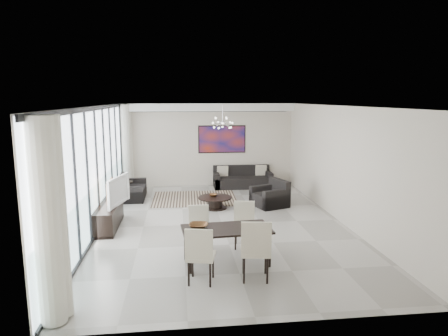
{
  "coord_description": "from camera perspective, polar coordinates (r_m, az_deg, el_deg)",
  "views": [
    {
      "loc": [
        -1.04,
        -9.48,
        3.09
      ],
      "look_at": [
        0.16,
        0.9,
        1.25
      ],
      "focal_mm": 32.0,
      "sensor_mm": 36.0,
      "label": 1
    }
  ],
  "objects": [
    {
      "name": "side_table",
      "position": [
        12.7,
        -13.73,
        -2.67
      ],
      "size": [
        0.4,
        0.4,
        0.55
      ],
      "color": "black",
      "rests_on": "floor"
    },
    {
      "name": "bowl_dining",
      "position": [
        7.54,
        -3.67,
        -8.26
      ],
      "size": [
        0.41,
        0.41,
        0.09
      ],
      "primitive_type": "imported",
      "rotation": [
        0.0,
        0.0,
        -0.16
      ],
      "color": "brown",
      "rests_on": "dining_table"
    },
    {
      "name": "armchair",
      "position": [
        11.64,
        6.67,
        -4.15
      ],
      "size": [
        1.11,
        1.14,
        0.76
      ],
      "color": "black",
      "rests_on": "floor"
    },
    {
      "name": "loveseat",
      "position": [
        12.74,
        -13.21,
        -3.21
      ],
      "size": [
        0.8,
        1.42,
        0.71
      ],
      "color": "black",
      "rests_on": "floor"
    },
    {
      "name": "bowl_coffee",
      "position": [
        11.35,
        -1.56,
        -3.91
      ],
      "size": [
        0.27,
        0.27,
        0.07
      ],
      "primitive_type": "imported",
      "rotation": [
        0.0,
        0.0,
        -0.26
      ],
      "color": "brown",
      "rests_on": "coffee_table"
    },
    {
      "name": "dining_chair_se",
      "position": [
        6.86,
        4.56,
        -11.08
      ],
      "size": [
        0.56,
        0.56,
        1.09
      ],
      "color": "beige",
      "rests_on": "floor"
    },
    {
      "name": "dining_chair_ne",
      "position": [
        8.46,
        2.89,
        -7.55
      ],
      "size": [
        0.51,
        0.51,
        0.95
      ],
      "color": "beige",
      "rests_on": "floor"
    },
    {
      "name": "window_wall",
      "position": [
        9.79,
        -17.18,
        -0.0
      ],
      "size": [
        0.37,
        8.95,
        2.9
      ],
      "color": "white",
      "rests_on": "floor"
    },
    {
      "name": "soffit",
      "position": [
        13.82,
        -2.3,
        8.65
      ],
      "size": [
        5.98,
        0.4,
        0.26
      ],
      "primitive_type": "cube",
      "color": "white",
      "rests_on": "room_shell"
    },
    {
      "name": "dining_table",
      "position": [
        7.57,
        0.35,
        -9.22
      ],
      "size": [
        1.71,
        0.95,
        0.69
      ],
      "color": "black",
      "rests_on": "floor"
    },
    {
      "name": "dining_chair_sw",
      "position": [
        6.76,
        -3.45,
        -11.88
      ],
      "size": [
        0.55,
        0.55,
        1.0
      ],
      "color": "beige",
      "rests_on": "floor"
    },
    {
      "name": "television",
      "position": [
        9.95,
        -15.46,
        -3.12
      ],
      "size": [
        0.46,
        1.19,
        0.69
      ],
      "primitive_type": "imported",
      "rotation": [
        0.0,
        0.0,
        1.31
      ],
      "color": "gray",
      "rests_on": "tv_console"
    },
    {
      "name": "painting",
      "position": [
        14.11,
        -0.29,
        4.13
      ],
      "size": [
        1.68,
        0.04,
        0.98
      ],
      "primitive_type": "cube",
      "color": "#A82E17",
      "rests_on": "room_shell"
    },
    {
      "name": "tv_console",
      "position": [
        10.09,
        -16.24,
        -6.62
      ],
      "size": [
        0.5,
        1.77,
        0.55
      ],
      "primitive_type": "cube",
      "color": "black",
      "rests_on": "floor"
    },
    {
      "name": "chandelier",
      "position": [
        12.08,
        -0.21,
        6.48
      ],
      "size": [
        0.66,
        0.66,
        0.71
      ],
      "color": "silver",
      "rests_on": "room_shell"
    },
    {
      "name": "rug",
      "position": [
        12.47,
        -4.22,
        -4.35
      ],
      "size": [
        2.62,
        2.04,
        0.01
      ],
      "primitive_type": "cube",
      "rotation": [
        0.0,
        0.0,
        -0.02
      ],
      "color": "black",
      "rests_on": "floor"
    },
    {
      "name": "coffee_table",
      "position": [
        11.33,
        -1.29,
        -4.86
      ],
      "size": [
        0.95,
        0.95,
        0.33
      ],
      "color": "black",
      "rests_on": "floor"
    },
    {
      "name": "dining_chair_nw",
      "position": [
        8.3,
        -3.61,
        -8.06
      ],
      "size": [
        0.43,
        0.43,
        0.91
      ],
      "color": "beige",
      "rests_on": "floor"
    },
    {
      "name": "room_shell",
      "position": [
        9.74,
        2.39,
        0.28
      ],
      "size": [
        6.0,
        9.0,
        2.9
      ],
      "color": "#A8A39B",
      "rests_on": "ground"
    },
    {
      "name": "sofa_main",
      "position": [
        14.02,
        2.66,
        -1.72
      ],
      "size": [
        2.01,
        0.82,
        0.73
      ],
      "color": "black",
      "rests_on": "floor"
    }
  ]
}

